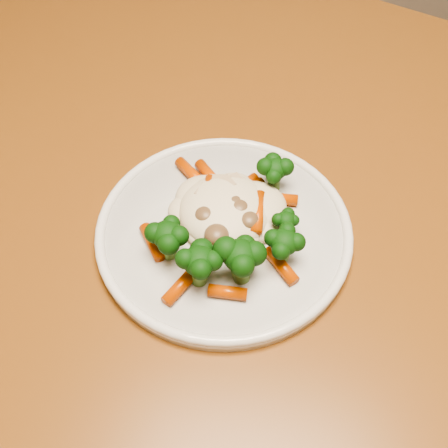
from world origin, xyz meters
name	(u,v)px	position (x,y,z in m)	size (l,w,h in m)	color
dining_table	(335,285)	(-0.34, 0.04, 0.66)	(1.55, 1.33, 0.75)	brown
plate	(224,232)	(-0.47, 0.03, 0.76)	(0.25, 0.25, 0.01)	silver
meal	(228,222)	(-0.46, 0.03, 0.78)	(0.16, 0.18, 0.05)	beige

